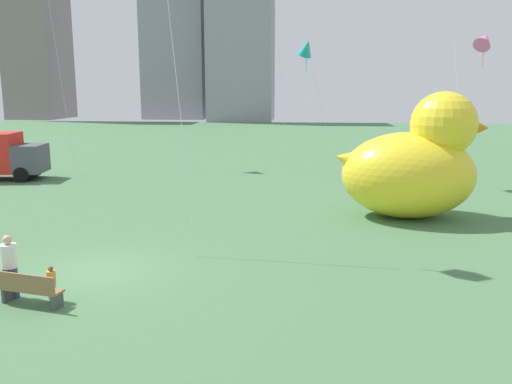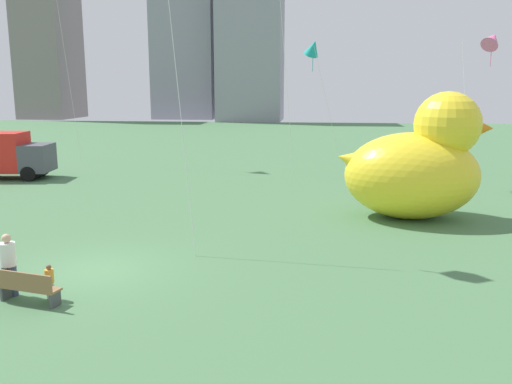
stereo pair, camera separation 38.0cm
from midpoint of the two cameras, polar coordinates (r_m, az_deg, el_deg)
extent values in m
plane|color=#48744A|center=(17.48, -17.10, -8.09)|extent=(140.00, 140.00, 0.00)
cube|color=olive|center=(15.45, -23.36, -9.46)|extent=(1.79, 0.81, 0.06)
cube|color=olive|center=(15.23, -23.91, -8.78)|extent=(1.71, 0.43, 0.45)
cube|color=#47474C|center=(16.03, -25.47, -9.74)|extent=(0.16, 0.38, 0.39)
cube|color=#47474C|center=(15.04, -20.96, -10.74)|extent=(0.16, 0.38, 0.39)
cylinder|color=#38476B|center=(16.22, -25.48, -8.63)|extent=(0.20, 0.20, 0.85)
cylinder|color=#38476B|center=(16.11, -24.81, -8.70)|extent=(0.20, 0.20, 0.85)
cylinder|color=white|center=(15.94, -25.37, -6.14)|extent=(0.43, 0.43, 0.64)
sphere|color=#D8AD8C|center=(15.83, -25.50, -4.60)|extent=(0.25, 0.25, 0.25)
cylinder|color=silver|center=(15.60, -21.63, -9.83)|extent=(0.11, 0.11, 0.47)
cylinder|color=silver|center=(15.55, -21.24, -9.87)|extent=(0.11, 0.11, 0.47)
cylinder|color=gold|center=(15.44, -21.54, -8.42)|extent=(0.24, 0.24, 0.35)
sphere|color=brown|center=(15.36, -21.61, -7.56)|extent=(0.14, 0.14, 0.14)
ellipsoid|color=yellow|center=(24.02, 15.37, 1.74)|extent=(5.68, 4.19, 3.70)
sphere|color=yellow|center=(24.06, 18.85, 6.80)|extent=(2.76, 2.76, 2.76)
cone|color=orange|center=(24.39, 21.68, 6.34)|extent=(1.24, 1.24, 1.24)
cone|color=yellow|center=(23.61, 9.54, 3.34)|extent=(1.69, 1.48, 1.78)
cube|color=#4C4C56|center=(35.65, -23.05, 3.30)|extent=(1.83, 2.47, 1.68)
cylinder|color=black|center=(35.83, -23.25, 1.96)|extent=(1.17, 2.49, 0.90)
cube|color=gray|center=(104.26, -22.45, 16.79)|extent=(8.24, 10.74, 34.61)
cube|color=gray|center=(97.45, -8.82, 19.33)|extent=(10.57, 7.48, 39.34)
cube|color=gray|center=(90.36, -1.66, 15.34)|extent=(10.24, 10.74, 24.41)
cylinder|color=silver|center=(40.18, 6.65, 9.06)|extent=(2.20, 2.33, 8.39)
cone|color=teal|center=(41.32, 5.10, 14.96)|extent=(1.78, 1.87, 1.51)
cylinder|color=teal|center=(41.27, 5.07, 13.71)|extent=(0.04, 0.04, 1.60)
cylinder|color=silver|center=(38.03, 20.36, 8.43)|extent=(0.33, 2.79, 8.53)
cone|color=pink|center=(38.65, 22.78, 14.63)|extent=(1.82, 1.90, 1.55)
cylinder|color=pink|center=(38.59, 22.68, 13.31)|extent=(0.04, 0.04, 1.60)
cylinder|color=silver|center=(18.61, -8.90, 10.67)|extent=(1.48, 2.16, 11.00)
cylinder|color=silver|center=(34.27, 1.75, 18.49)|extent=(1.74, 2.13, 19.99)
cylinder|color=silver|center=(44.02, -21.18, 17.21)|extent=(1.64, 0.89, 21.61)
camera|label=1|loc=(0.19, -90.59, -0.12)|focal=37.75mm
camera|label=2|loc=(0.19, 89.41, 0.12)|focal=37.75mm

